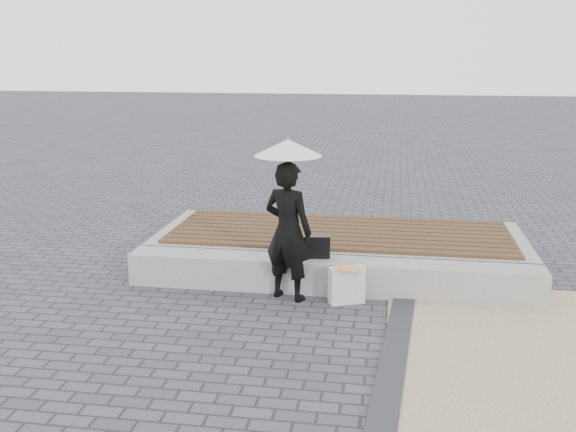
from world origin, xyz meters
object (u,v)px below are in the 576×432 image
object	(u,v)px
handbag	(314,247)
seating_ledge	(331,275)
parasol	(288,148)
woman	(288,231)
canvas_tote	(347,285)

from	to	relation	value
handbag	seating_ledge	bearing A→B (deg)	-20.37
seating_ledge	parasol	distance (m)	1.69
seating_ledge	woman	bearing A→B (deg)	-146.23
woman	canvas_tote	distance (m)	0.92
seating_ledge	canvas_tote	size ratio (longest dim) A/B	11.74
woman	handbag	world-z (taller)	woman
seating_ledge	handbag	world-z (taller)	handbag
woman	parasol	world-z (taller)	parasol
woman	seating_ledge	bearing A→B (deg)	-124.37
seating_ledge	woman	distance (m)	0.84
woman	handbag	distance (m)	0.53
canvas_tote	parasol	bearing A→B (deg)	153.05
seating_ledge	woman	size ratio (longest dim) A/B	3.05
canvas_tote	seating_ledge	bearing A→B (deg)	97.56
handbag	woman	bearing A→B (deg)	-131.90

